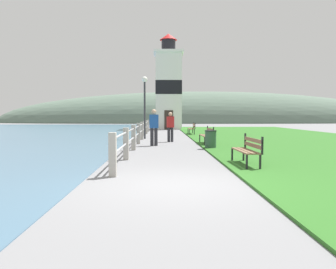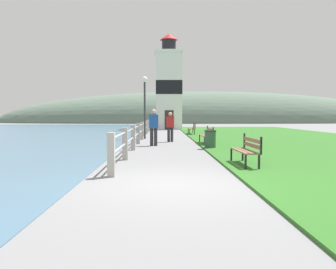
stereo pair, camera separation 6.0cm
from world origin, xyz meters
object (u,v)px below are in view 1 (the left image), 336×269
Objects in this scene: person_by_railing at (170,126)px; park_bench_midway at (207,134)px; park_bench_far at (192,128)px; person_strolling at (154,126)px; trash_bin at (211,139)px; lamp_post at (145,96)px; park_bench_near at (248,148)px; lighthouse at (168,87)px.

park_bench_midway is at bearing -137.97° from person_by_railing.
park_bench_far is 9.43m from person_strolling.
person_by_railing is at bearing 114.06° from trash_bin.
trash_bin is 7.43m from lamp_post.
park_bench_midway is (-0.21, 7.06, 0.00)m from park_bench_near.
park_bench_near is 1.01× the size of person_by_railing.
park_bench_near is 7.07m from park_bench_midway.
lighthouse is at bearing -4.75° from person_by_railing.
park_bench_near is 0.43× the size of lamp_post.
lighthouse is at bearing -85.88° from park_bench_midway.
lighthouse reaches higher than person_by_railing.
lighthouse is at bearing -79.33° from park_bench_far.
park_bench_far is at bearing -90.79° from park_bench_near.
park_bench_far is at bearing -90.90° from park_bench_midway.
park_bench_midway is 0.48× the size of lamp_post.
person_by_railing is at bearing -90.89° from lighthouse.
park_bench_near reaches higher than trash_bin.
park_bench_near is at bearing -170.76° from person_by_railing.
park_bench_near is at bearing -85.98° from lighthouse.
park_bench_far is at bearing -80.95° from lighthouse.
person_by_railing is 2.00× the size of trash_bin.
park_bench_midway is at bearing -85.11° from lighthouse.
lamp_post is at bearing -97.26° from lighthouse.
person_strolling is at bearing -81.76° from lamp_post.
lamp_post is (-0.69, 4.77, 1.76)m from person_strolling.
park_bench_midway is at bearing 85.92° from trash_bin.
trash_bin is at bearing 90.73° from park_bench_far.
park_bench_midway is 8.47m from park_bench_far.
lamp_post is (-1.83, -14.34, -1.78)m from lighthouse.
person_by_railing is (-2.06, 8.86, 0.38)m from park_bench_near.
lamp_post is (-3.42, 4.23, 2.20)m from park_bench_midway.
park_bench_far is 10.98m from lighthouse.
person_strolling is at bearing 74.66° from park_bench_far.
person_by_railing reaches higher than park_bench_near.
park_bench_midway is at bearing -82.08° from person_strolling.
park_bench_far reaches higher than trash_bin.
person_strolling reaches higher than person_by_railing.
park_bench_midway is at bearing -51.06° from lamp_post.
person_by_railing is (0.88, 2.33, -0.07)m from person_strolling.
lighthouse is 21.06m from trash_bin.
person_strolling is at bearing 150.03° from trash_bin.
park_bench_midway is 2.04m from trash_bin.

